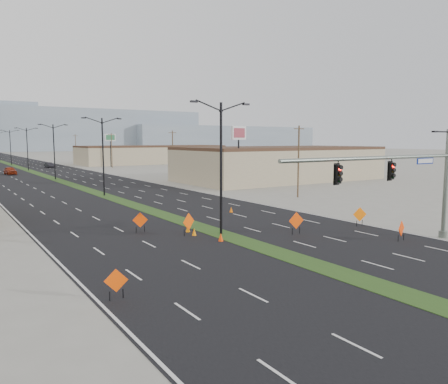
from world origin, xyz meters
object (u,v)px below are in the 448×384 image
cone_0 (194,232)px  cone_1 (221,237)px  construction_sign_0 (116,282)px  cone_3 (188,228)px  construction_sign_1 (189,222)px  construction_sign_2 (140,221)px  streetlight_3 (27,148)px  car_left (10,171)px  streetlight_0 (221,164)px  car_mid (49,165)px  cone_2 (231,210)px  pole_sign_east_far (110,140)px  pole_sign_east_near (239,138)px  signal_mast (408,176)px  construction_sign_4 (401,229)px  streetlight_4 (10,146)px  streetlight_2 (54,150)px  construction_sign_3 (296,221)px  construction_sign_5 (360,215)px  streetlight_1 (103,154)px

cone_0 → cone_1: cone_1 is taller
construction_sign_0 → cone_3: 14.78m
construction_sign_1 → construction_sign_2: 4.12m
streetlight_3 → car_left: size_ratio=2.09×
streetlight_0 → construction_sign_2: size_ratio=6.37×
construction_sign_0 → cone_3: size_ratio=2.38×
streetlight_3 → car_mid: (6.39, 8.56, -4.74)m
cone_2 → pole_sign_east_far: 81.62m
cone_2 → pole_sign_east_near: pole_sign_east_near is taller
cone_1 → car_mid: bearing=85.3°
car_left → cone_3: bearing=-91.2°
signal_mast → construction_sign_4: bearing=44.7°
streetlight_4 → streetlight_2: bearing=-90.0°
signal_mast → pole_sign_east_near: (11.23, 35.73, 2.75)m
car_left → cone_1: bearing=-91.0°
construction_sign_3 → construction_sign_5: 6.70m
streetlight_0 → cone_1: streetlight_0 is taller
cone_3 → pole_sign_east_far: (23.12, 85.80, 6.85)m
cone_2 → construction_sign_5: bearing=-66.2°
car_mid → streetlight_4: bearing=101.6°
construction_sign_4 → construction_sign_5: construction_sign_5 is taller
construction_sign_3 → cone_1: size_ratio=2.79×
construction_sign_3 → cone_1: (-6.13, 1.19, -0.71)m
streetlight_4 → pole_sign_east_far: 32.25m
construction_sign_4 → cone_3: (-11.33, 11.10, -0.56)m
construction_sign_3 → signal_mast: bearing=-51.1°
streetlight_4 → cone_0: (-1.98, -111.31, -5.13)m
construction_sign_2 → construction_sign_4: bearing=-21.8°
streetlight_2 → pole_sign_east_near: bearing=-56.8°
construction_sign_5 → pole_sign_east_near: pole_sign_east_near is taller
pole_sign_east_near → pole_sign_east_far: (1.58, 62.17, -0.39)m
streetlight_0 → cone_3: (-1.76, 2.10, -5.12)m
streetlight_1 → car_mid: size_ratio=2.45×
construction_sign_5 → construction_sign_1: bearing=-174.8°
streetlight_0 → pole_sign_east_far: streetlight_0 is taller
construction_sign_4 → cone_1: construction_sign_4 is taller
streetlight_3 → pole_sign_east_near: (19.78, -58.27, 2.12)m
cone_2 → streetlight_2: bearing=97.5°
streetlight_2 → pole_sign_east_near: size_ratio=1.08×
construction_sign_0 → cone_1: size_ratio=2.33×
cone_3 → cone_0: bearing=-99.0°
car_mid → pole_sign_east_near: bearing=-85.3°
cone_0 → pole_sign_east_far: bearing=75.0°
pole_sign_east_near → pole_sign_east_far: bearing=75.3°
car_left → cone_1: size_ratio=7.79×
construction_sign_3 → pole_sign_east_far: bearing=89.9°
streetlight_2 → cone_1: 58.22m
cone_0 → cone_1: bearing=-75.8°
signal_mast → construction_sign_3: size_ratio=9.48×
streetlight_1 → construction_sign_3: bearing=-81.2°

